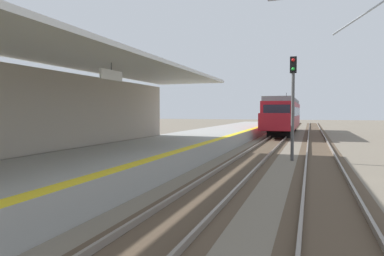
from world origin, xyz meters
TOP-DOWN VIEW (x-y plane):
  - station_platform at (-2.50, 16.00)m, footprint 5.00×80.00m
  - station_building_with_canopy at (-4.30, 11.28)m, footprint 4.85×24.00m
  - track_pair_nearest_platform at (1.90, 20.00)m, footprint 2.34×120.00m
  - track_pair_middle at (5.30, 20.00)m, footprint 2.34×120.00m
  - approaching_train at (1.90, 42.03)m, footprint 2.93×19.60m
  - rail_signal_post at (3.89, 20.17)m, footprint 0.32×0.34m

SIDE VIEW (x-z plane):
  - track_pair_nearest_platform at x=1.90m, z-range -0.03..0.13m
  - track_pair_middle at x=5.30m, z-range -0.03..0.13m
  - station_platform at x=-2.50m, z-range 0.00..0.90m
  - approaching_train at x=1.90m, z-range -0.20..4.56m
  - station_building_with_canopy at x=-4.30m, z-range 0.44..4.87m
  - rail_signal_post at x=3.89m, z-range 0.59..5.79m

